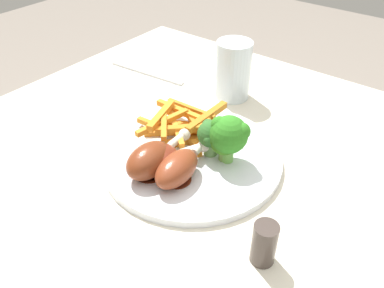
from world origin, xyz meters
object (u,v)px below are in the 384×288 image
water_glass (233,70)px  chicken_drumstick_extra (151,159)px  carrot_fries_pile (180,124)px  chicken_drumstick_near (179,167)px  broccoli_floret_back (224,140)px  dining_table (233,217)px  broccoli_floret_front (229,134)px  pepper_shaker (264,243)px  fork (146,73)px  chicken_drumstick_far (161,159)px  dinner_plate (192,157)px  broccoli_floret_middle (211,134)px

water_glass → chicken_drumstick_extra: bearing=-82.1°
carrot_fries_pile → chicken_drumstick_near: chicken_drumstick_near is taller
broccoli_floret_back → chicken_drumstick_extra: bearing=-127.4°
dining_table → chicken_drumstick_near: size_ratio=7.01×
broccoli_floret_front → broccoli_floret_back: 0.01m
chicken_drumstick_near → water_glass: water_glass is taller
dining_table → broccoli_floret_back: 0.16m
broccoli_floret_back → pepper_shaker: (0.14, -0.12, -0.02)m
carrot_fries_pile → fork: bearing=146.1°
fork → pepper_shaker: size_ratio=3.26×
chicken_drumstick_far → pepper_shaker: 0.20m
broccoli_floret_back → water_glass: 0.22m
carrot_fries_pile → pepper_shaker: bearing=-29.4°
chicken_drumstick_extra → water_glass: (-0.04, 0.28, 0.02)m
chicken_drumstick_extra → water_glass: bearing=97.9°
chicken_drumstick_far → dinner_plate: bearing=74.9°
chicken_drumstick_near → pepper_shaker: size_ratio=2.41×
water_glass → pepper_shaker: size_ratio=1.95×
broccoli_floret_middle → chicken_drumstick_extra: 0.10m
broccoli_floret_front → fork: 0.35m
broccoli_floret_middle → chicken_drumstick_near: 0.08m
dinner_plate → chicken_drumstick_near: (0.02, -0.05, 0.03)m
broccoli_floret_back → chicken_drumstick_near: bearing=-110.1°
dining_table → chicken_drumstick_far: (-0.08, -0.08, 0.14)m
broccoli_floret_front → broccoli_floret_middle: (-0.03, -0.00, -0.01)m
dining_table → chicken_drumstick_near: (-0.05, -0.08, 0.14)m
carrot_fries_pile → chicken_drumstick_far: chicken_drumstick_far is taller
dining_table → broccoli_floret_back: (-0.02, -0.01, 0.16)m
broccoli_floret_front → chicken_drumstick_extra: (-0.07, -0.09, -0.03)m
chicken_drumstick_far → pepper_shaker: bearing=-12.0°
chicken_drumstick_extra → broccoli_floret_back: bearing=52.6°
dining_table → broccoli_floret_front: (-0.02, -0.01, 0.17)m
broccoli_floret_back → chicken_drumstick_far: bearing=-128.7°
broccoli_floret_back → chicken_drumstick_extra: (-0.07, -0.09, -0.01)m
chicken_drumstick_far → chicken_drumstick_extra: chicken_drumstick_extra is taller
chicken_drumstick_extra → pepper_shaker: bearing=-8.1°
broccoli_floret_front → chicken_drumstick_far: broccoli_floret_front is taller
broccoli_floret_front → water_glass: (-0.11, 0.19, -0.00)m
broccoli_floret_middle → water_glass: water_glass is taller
chicken_drumstick_near → chicken_drumstick_extra: (-0.04, -0.01, 0.00)m
chicken_drumstick_near → chicken_drumstick_far: (-0.03, -0.00, -0.00)m
broccoli_floret_back → broccoli_floret_front: bearing=21.0°
broccoli_floret_back → dinner_plate: bearing=-156.8°
chicken_drumstick_extra → water_glass: size_ratio=1.18×
dining_table → fork: bearing=156.0°
broccoli_floret_middle → pepper_shaker: size_ratio=1.01×
dinner_plate → broccoli_floret_back: 0.06m
dining_table → broccoli_floret_front: broccoli_floret_front is taller
fork → dining_table: bearing=-28.8°
dining_table → chicken_drumstick_far: size_ratio=8.06×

